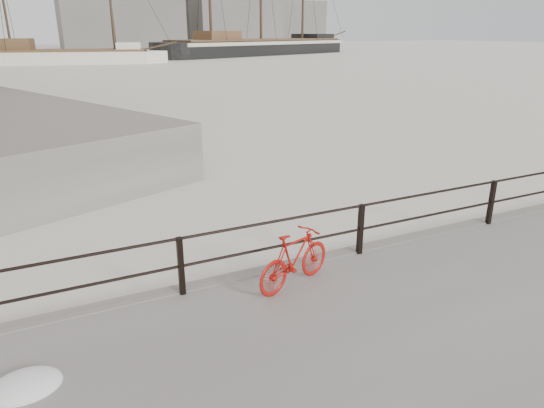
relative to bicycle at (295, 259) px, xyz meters
name	(u,v)px	position (x,y,z in m)	size (l,w,h in m)	color
ground	(353,266)	(1.72, 0.70, -0.84)	(400.00, 400.00, 0.00)	white
promenade	(536,383)	(1.72, -3.30, -0.67)	(36.00, 8.00, 0.35)	gray
guardrail	(360,229)	(1.72, 0.55, 0.01)	(28.00, 0.10, 1.00)	black
bicycle	(295,259)	(0.00, 0.00, 0.00)	(1.63, 0.24, 0.98)	#B4120C
barque_black	(261,55)	(38.83, 85.35, -0.84)	(56.85, 18.61, 32.39)	black
schooner_mid	(67,64)	(1.64, 71.94, -0.84)	(30.67, 12.98, 21.90)	silver
industrial_west	(120,14)	(21.72, 140.70, 8.16)	(32.00, 18.00, 18.00)	gray
industrial_mid	(232,6)	(56.72, 145.70, 11.16)	(26.00, 20.00, 24.00)	gray
industrial_east	(289,23)	(79.72, 150.70, 6.16)	(20.00, 16.00, 14.00)	gray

